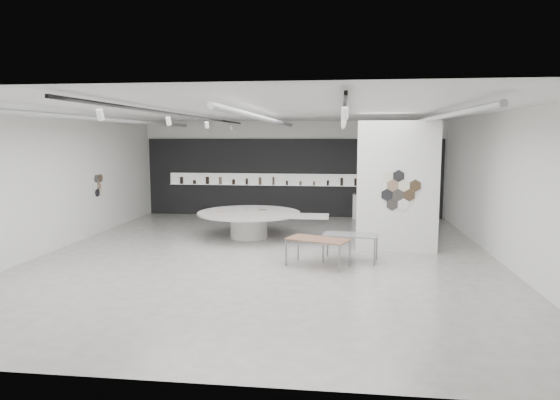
# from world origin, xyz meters

# --- Properties ---
(room) EXTENTS (12.02, 14.02, 3.82)m
(room) POSITION_xyz_m (-0.09, -0.00, 2.07)
(room) COLOR #ADA9A3
(room) RESTS_ON ground
(back_wall_display) EXTENTS (11.80, 0.27, 3.10)m
(back_wall_display) POSITION_xyz_m (-0.08, 6.93, 1.54)
(back_wall_display) COLOR black
(back_wall_display) RESTS_ON ground
(partition_column) EXTENTS (2.20, 0.38, 3.60)m
(partition_column) POSITION_xyz_m (3.50, 1.00, 1.80)
(partition_column) COLOR white
(partition_column) RESTS_ON ground
(display_island) EXTENTS (4.14, 3.25, 0.83)m
(display_island) POSITION_xyz_m (-0.84, 2.37, 0.54)
(display_island) COLOR white
(display_island) RESTS_ON ground
(sample_table_wood) EXTENTS (1.65, 1.23, 0.69)m
(sample_table_wood) POSITION_xyz_m (1.42, -0.92, 0.64)
(sample_table_wood) COLOR brown
(sample_table_wood) RESTS_ON ground
(sample_table_stone) EXTENTS (1.45, 0.88, 0.70)m
(sample_table_stone) POSITION_xyz_m (2.22, -0.28, 0.64)
(sample_table_stone) COLOR slate
(sample_table_stone) RESTS_ON ground
(kitchen_counter) EXTENTS (1.83, 0.91, 1.38)m
(kitchen_counter) POSITION_xyz_m (3.31, 6.53, 0.50)
(kitchen_counter) COLOR white
(kitchen_counter) RESTS_ON ground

